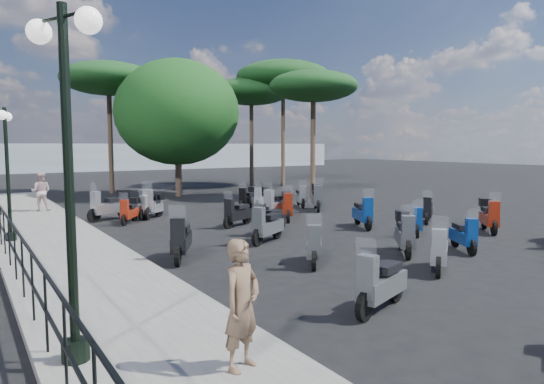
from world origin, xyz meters
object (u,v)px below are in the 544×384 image
scooter_2 (181,240)px  scooter_18 (464,236)px  scooter_1 (380,285)px  scooter_9 (237,214)px  lamp_post_0 (68,163)px  scooter_12 (417,222)px  scooter_26 (301,197)px  broadleaf_tree (177,112)px  scooter_8 (405,234)px  scooter_11 (151,207)px  scooter_19 (363,214)px  pine_2 (108,79)px  pedestrian_far (41,191)px  scooter_24 (489,216)px  scooter_16 (261,198)px  pine_0 (251,92)px  scooter_6 (439,251)px  scooter_7 (314,246)px  scooter_21 (247,198)px  pine_1 (283,78)px  scooter_14 (275,205)px  scooter_4 (129,211)px  scooter_5 (110,206)px  pine_3 (313,87)px  scooter_20 (317,198)px  scooter_3 (267,226)px  scooter_10 (152,205)px  scooter_15 (287,207)px  lamp_post_1 (7,165)px  scooter_13 (269,220)px  woman (242,304)px

scooter_2 → scooter_18: size_ratio=1.21×
scooter_1 → scooter_18: bearing=-87.4°
scooter_9 → lamp_post_0: bearing=113.4°
scooter_12 → scooter_2: bearing=41.6°
scooter_26 → broadleaf_tree: bearing=-42.5°
scooter_8 → scooter_11: size_ratio=1.12×
scooter_19 → pine_2: bearing=-49.7°
scooter_9 → broadleaf_tree: 11.65m
scooter_2 → pine_2: pine_2 is taller
pedestrian_far → scooter_1: (3.21, -16.04, -0.48)m
pedestrian_far → scooter_24: pedestrian_far is taller
scooter_2 → scooter_9: size_ratio=1.09×
scooter_16 → pine_0: bearing=-69.2°
scooter_6 → broadleaf_tree: 19.00m
scooter_2 → scooter_19: (7.13, 1.05, -0.02)m
scooter_7 → scooter_9: scooter_7 is taller
scooter_1 → scooter_21: 13.76m
scooter_11 → pine_1: 17.61m
scooter_26 → scooter_14: bearing=63.8°
pedestrian_far → scooter_4: pedestrian_far is taller
pine_2 → scooter_26: bearing=-63.3°
scooter_6 → pedestrian_far: bearing=-14.0°
scooter_4 → broadleaf_tree: size_ratio=0.17×
scooter_5 → pine_3: size_ratio=0.26×
scooter_16 → scooter_20: bearing=-178.5°
scooter_12 → scooter_3: bearing=29.6°
scooter_10 → scooter_24: size_ratio=1.14×
scooter_15 → scooter_9: bearing=36.5°
scooter_9 → pine_2: 15.70m
scooter_1 → scooter_4: (-0.84, 11.74, -0.03)m
scooter_8 → scooter_5: bearing=-22.8°
lamp_post_0 → scooter_16: bearing=26.4°
scooter_20 → scooter_26: (0.13, 1.36, -0.11)m
scooter_14 → scooter_15: size_ratio=1.06×
scooter_7 → scooter_10: bearing=-47.7°
scooter_20 → scooter_26: bearing=-62.0°
scooter_2 → scooter_3: 3.04m
scooter_1 → scooter_20: size_ratio=1.01×
scooter_9 → broadleaf_tree: broadleaf_tree is taller
scooter_3 → scooter_20: bearing=-79.8°
scooter_5 → scooter_20: scooter_20 is taller
pedestrian_far → scooter_14: pedestrian_far is taller
scooter_8 → scooter_14: 7.13m
scooter_2 → scooter_19: size_ratio=1.01×
lamp_post_1 → scooter_20: lamp_post_1 is taller
scooter_13 → scooter_19: 3.44m
scooter_3 → scooter_12: 4.93m
scooter_6 → woman: bearing=71.0°
scooter_12 → scooter_21: (-1.39, 8.42, 0.06)m
scooter_20 → pine_2: pine_2 is taller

